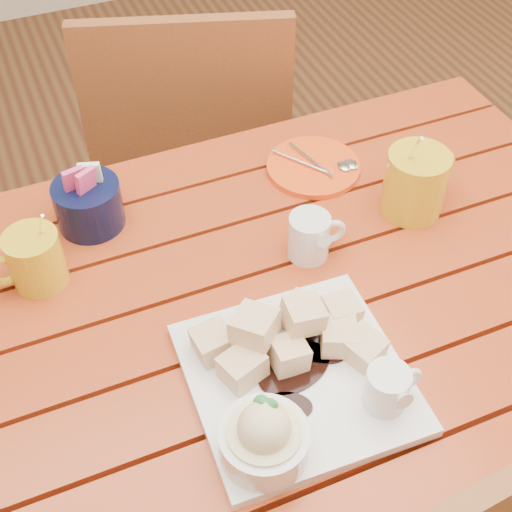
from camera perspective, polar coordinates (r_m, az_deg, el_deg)
name	(u,v)px	position (r m, az deg, el deg)	size (l,w,h in m)	color
table	(269,345)	(1.13, 1.04, -7.12)	(1.20, 0.79, 0.75)	#A12914
dessert_plate	(292,382)	(0.92, 2.90, -10.01)	(0.29, 0.29, 0.11)	white
coffee_mug_left	(34,259)	(1.08, -17.36, -0.25)	(0.12, 0.08, 0.14)	gold
coffee_mug_right	(416,181)	(1.17, 12.72, 5.84)	(0.14, 0.10, 0.17)	gold
cream_pitcher	(311,236)	(1.08, 4.38, 1.64)	(0.09, 0.08, 0.08)	white
sugar_caddy	(88,204)	(1.16, -13.26, 4.11)	(0.11, 0.11, 0.12)	black
orange_saucer	(314,167)	(1.26, 4.68, 7.14)	(0.16, 0.16, 0.02)	#FF4D16
chair_far	(193,154)	(1.69, -5.10, 8.16)	(0.54, 0.54, 0.90)	brown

